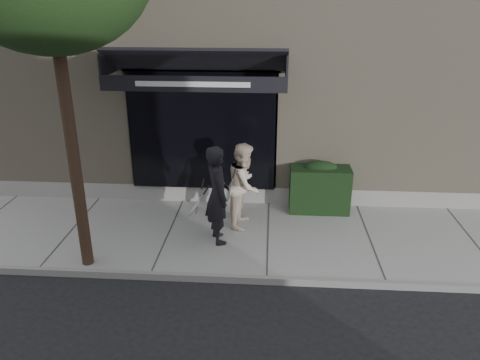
{
  "coord_description": "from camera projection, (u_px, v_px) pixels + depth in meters",
  "views": [
    {
      "loc": [
        0.02,
        -8.32,
        4.59
      ],
      "look_at": [
        -0.6,
        0.6,
        1.03
      ],
      "focal_mm": 35.0,
      "sensor_mm": 36.0,
      "label": 1
    }
  ],
  "objects": [
    {
      "name": "sidewalk",
      "position": [
        268.0,
        237.0,
        9.39
      ],
      "size": [
        20.0,
        3.0,
        0.12
      ],
      "primitive_type": "cube",
      "color": "gray",
      "rests_on": "ground"
    },
    {
      "name": "curb",
      "position": [
        267.0,
        280.0,
        7.95
      ],
      "size": [
        20.0,
        0.1,
        0.14
      ],
      "primitive_type": "cube",
      "color": "gray",
      "rests_on": "ground"
    },
    {
      "name": "pedestrian_back",
      "position": [
        245.0,
        185.0,
        9.47
      ],
      "size": [
        0.8,
        0.95,
        1.75
      ],
      "color": "beige",
      "rests_on": "sidewalk"
    },
    {
      "name": "ground",
      "position": [
        268.0,
        239.0,
        9.41
      ],
      "size": [
        80.0,
        80.0,
        0.0
      ],
      "primitive_type": "plane",
      "color": "black",
      "rests_on": "ground"
    },
    {
      "name": "building_facade",
      "position": [
        272.0,
        66.0,
        13.0
      ],
      "size": [
        14.3,
        8.04,
        5.64
      ],
      "color": "tan",
      "rests_on": "ground"
    },
    {
      "name": "pedestrian_front",
      "position": [
        217.0,
        195.0,
        8.79
      ],
      "size": [
        0.82,
        0.92,
        1.92
      ],
      "color": "black",
      "rests_on": "sidewalk"
    },
    {
      "name": "hedge",
      "position": [
        319.0,
        187.0,
        10.26
      ],
      "size": [
        1.3,
        0.7,
        1.14
      ],
      "color": "black",
      "rests_on": "sidewalk"
    }
  ]
}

